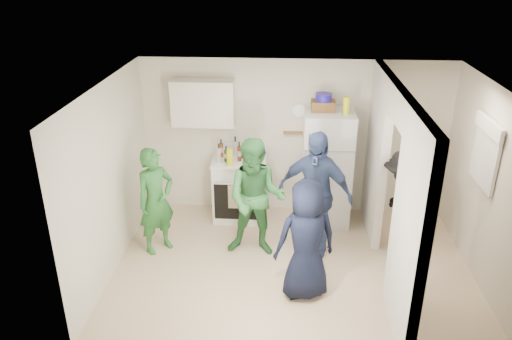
{
  "coord_description": "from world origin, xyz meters",
  "views": [
    {
      "loc": [
        -0.12,
        -5.75,
        3.96
      ],
      "look_at": [
        -0.52,
        0.4,
        1.25
      ],
      "focal_mm": 35.0,
      "sensor_mm": 36.0,
      "label": 1
    }
  ],
  "objects": [
    {
      "name": "wall_front",
      "position": [
        0.0,
        -1.7,
        1.25
      ],
      "size": [
        4.8,
        0.0,
        4.8
      ],
      "primitive_type": "plane",
      "rotation": [
        -1.57,
        0.0,
        0.0
      ],
      "color": "silver",
      "rests_on": "floor"
    },
    {
      "name": "bottle_g",
      "position": [
        -0.61,
        1.51,
        1.14
      ],
      "size": [
        0.08,
        0.08,
        0.29
      ],
      "primitive_type": "cylinder",
      "color": "olive",
      "rests_on": "stove"
    },
    {
      "name": "red_cup",
      "position": [
        -0.63,
        1.17,
        1.05
      ],
      "size": [
        0.09,
        0.09,
        0.12
      ],
      "primitive_type": "cylinder",
      "color": "red",
      "rests_on": "stove"
    },
    {
      "name": "bottle_i",
      "position": [
        -0.79,
        1.46,
        1.12
      ],
      "size": [
        0.07,
        0.07,
        0.26
      ],
      "primitive_type": "cylinder",
      "color": "#56300E",
      "rests_on": "stove"
    },
    {
      "name": "wicker_basket",
      "position": [
        0.4,
        1.39,
        1.88
      ],
      "size": [
        0.35,
        0.25,
        0.15
      ],
      "primitive_type": "cube",
      "color": "brown",
      "rests_on": "fridge"
    },
    {
      "name": "fridge",
      "position": [
        0.5,
        1.34,
        0.9
      ],
      "size": [
        0.74,
        0.72,
        1.8
      ],
      "primitive_type": "cube",
      "color": "silver",
      "rests_on": "floor"
    },
    {
      "name": "wall_clock",
      "position": [
        0.05,
        1.68,
        1.7
      ],
      "size": [
        0.22,
        0.02,
        0.22
      ],
      "primitive_type": "cylinder",
      "rotation": [
        1.57,
        0.0,
        0.0
      ],
      "color": "white",
      "rests_on": "wall_back"
    },
    {
      "name": "bottle_c",
      "position": [
        -0.92,
        1.54,
        1.15
      ],
      "size": [
        0.08,
        0.08,
        0.32
      ],
      "primitive_type": "cylinder",
      "color": "#B6C0C5",
      "rests_on": "stove"
    },
    {
      "name": "nook_window_frame",
      "position": [
        2.36,
        0.2,
        1.65
      ],
      "size": [
        0.04,
        0.76,
        0.86
      ],
      "primitive_type": "cube",
      "color": "white",
      "rests_on": "wall_right"
    },
    {
      "name": "person_navy",
      "position": [
        0.14,
        -0.58,
        0.78
      ],
      "size": [
        0.87,
        0.69,
        1.56
      ],
      "primitive_type": "imported",
      "rotation": [
        0.0,
        0.0,
        -2.85
      ],
      "color": "black",
      "rests_on": "floor"
    },
    {
      "name": "wall_back",
      "position": [
        0.0,
        1.7,
        1.25
      ],
      "size": [
        4.8,
        0.0,
        4.8
      ],
      "primitive_type": "plane",
      "rotation": [
        1.57,
        0.0,
        0.0
      ],
      "color": "silver",
      "rests_on": "floor"
    },
    {
      "name": "bottle_d",
      "position": [
        -0.84,
        1.32,
        1.15
      ],
      "size": [
        0.06,
        0.06,
        0.31
      ],
      "primitive_type": "cylinder",
      "color": "maroon",
      "rests_on": "stove"
    },
    {
      "name": "floor",
      "position": [
        0.0,
        0.0,
        0.0
      ],
      "size": [
        4.8,
        4.8,
        0.0
      ],
      "primitive_type": "plane",
      "color": "#CEB491",
      "rests_on": "ground"
    },
    {
      "name": "bottle_f",
      "position": [
        -0.67,
        1.38,
        1.15
      ],
      "size": [
        0.08,
        0.08,
        0.32
      ],
      "primitive_type": "cylinder",
      "color": "#163C23",
      "rests_on": "stove"
    },
    {
      "name": "bottle_a",
      "position": [
        -1.14,
        1.48,
        1.14
      ],
      "size": [
        0.07,
        0.07,
        0.29
      ],
      "primitive_type": "cylinder",
      "color": "brown",
      "rests_on": "stove"
    },
    {
      "name": "upper_cabinet",
      "position": [
        -1.4,
        1.52,
        1.85
      ],
      "size": [
        0.95,
        0.34,
        0.7
      ],
      "primitive_type": "cube",
      "color": "silver",
      "rests_on": "wall_back"
    },
    {
      "name": "person_denim",
      "position": [
        0.28,
        0.43,
        0.91
      ],
      "size": [
        1.15,
        0.8,
        1.81
      ],
      "primitive_type": "imported",
      "rotation": [
        0.0,
        0.0,
        -0.37
      ],
      "color": "navy",
      "rests_on": "floor"
    },
    {
      "name": "yellow_cup_stack_stove",
      "position": [
        -0.97,
        1.15,
        1.12
      ],
      "size": [
        0.09,
        0.09,
        0.25
      ],
      "primitive_type": "cylinder",
      "color": "#ECF014",
      "rests_on": "stove"
    },
    {
      "name": "partition_pier_front",
      "position": [
        1.2,
        -1.1,
        1.25
      ],
      "size": [
        0.12,
        1.2,
        2.5
      ],
      "primitive_type": "cube",
      "color": "silver",
      "rests_on": "floor"
    },
    {
      "name": "person_green_left",
      "position": [
        -1.91,
        0.31,
        0.78
      ],
      "size": [
        0.66,
        0.67,
        1.55
      ],
      "primitive_type": "imported",
      "rotation": [
        0.0,
        0.0,
        0.82
      ],
      "color": "#2E742F",
      "rests_on": "floor"
    },
    {
      "name": "bottle_b",
      "position": [
        -1.04,
        1.28,
        1.12
      ],
      "size": [
        0.06,
        0.06,
        0.25
      ],
      "primitive_type": "cylinder",
      "color": "#164115",
      "rests_on": "stove"
    },
    {
      "name": "bottle_e",
      "position": [
        -0.77,
        1.57,
        1.12
      ],
      "size": [
        0.06,
        0.06,
        0.26
      ],
      "primitive_type": "cylinder",
      "color": "#9396A3",
      "rests_on": "stove"
    },
    {
      "name": "partition_header",
      "position": [
        1.2,
        0.0,
        2.3
      ],
      "size": [
        0.12,
        1.0,
        0.4
      ],
      "primitive_type": "cube",
      "color": "silver",
      "rests_on": "partition_pier_back"
    },
    {
      "name": "ceiling",
      "position": [
        0.0,
        0.0,
        2.5
      ],
      "size": [
        4.8,
        4.8,
        0.0
      ],
      "primitive_type": "plane",
      "rotation": [
        3.14,
        0.0,
        0.0
      ],
      "color": "white",
      "rests_on": "wall_back"
    },
    {
      "name": "blue_bowl",
      "position": [
        0.4,
        1.39,
        2.01
      ],
      "size": [
        0.24,
        0.24,
        0.11
      ],
      "primitive_type": "cylinder",
      "color": "#221594",
      "rests_on": "wicker_basket"
    },
    {
      "name": "nook_valance",
      "position": [
        2.34,
        0.2,
        2.0
      ],
      "size": [
        0.04,
        0.82,
        0.18
      ],
      "primitive_type": "cube",
      "color": "white",
      "rests_on": "wall_right"
    },
    {
      "name": "yellow_cup_stack_top",
      "position": [
        0.72,
        1.24,
        1.93
      ],
      "size": [
        0.09,
        0.09,
        0.25
      ],
      "primitive_type": "cylinder",
      "color": "#F0F614",
      "rests_on": "fridge"
    },
    {
      "name": "wall_right",
      "position": [
        2.4,
        0.0,
        1.25
      ],
      "size": [
        0.0,
        3.4,
        3.4
      ],
      "primitive_type": "plane",
      "rotation": [
        1.57,
        0.0,
        -1.57
      ],
      "color": "silver",
      "rests_on": "floor"
    },
    {
      "name": "bottle_h",
      "position": [
        -1.15,
        1.25,
        1.14
      ],
      "size": [
        0.06,
        0.06,
        0.3
      ],
      "primitive_type": "cylinder",
      "color": "#AAB3B6",
      "rests_on": "stove"
    },
    {
      "name": "spice_shelf",
      "position": [
        0.0,
        1.65,
        1.35
      ],
      "size": [
        0.35,
        0.08,
        0.03
      ],
      "primitive_type": "cube",
      "color": "olive",
      "rests_on": "wall_back"
    },
    {
      "name": "stove",
      "position": [
        -0.85,
        1.37,
        0.5
      ],
      "size": [
        0.83,
        0.69,
        0.99
      ],
      "primitive_type": "cube",
      "color": "white",
      "rests_on": "floor"
    },
    {
      "name": "partition_pier_back",
      "position": [
        1.2,
        1.1,
        1.25
      ],
      "size": [
        0.12,
        1.2,
        2.5
      ],
      "primitive_type": "cube",
      "color": "silver",
      "rests_on": "floor"
    },
    {
      "name": "wall_left",
      "position": [
        -2.4,
        0.0,
        1.25
      ],
      "size": [
        0.0,
        3.4,
        3.4
      ],
      "primitive_type": "plane",
      "rotation": [
        1.57,
        0.0,
        1.57
      ],
      "color": "silver",
      "rests_on": "floor"
    },
    {
      "name": "person_green_center",
      "position": [
        -0.52,
        0.33,
        0.85
      ],
      "size": [
        0.88,
        0.71,
        1.71
      ],
      "primitive_type": "imported",
      "rotation": [
        0.0,
        0.0,
        -0.08
      ],
      "color": "#388043",
      "rests_on": "floor"
    },
    {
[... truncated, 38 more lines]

